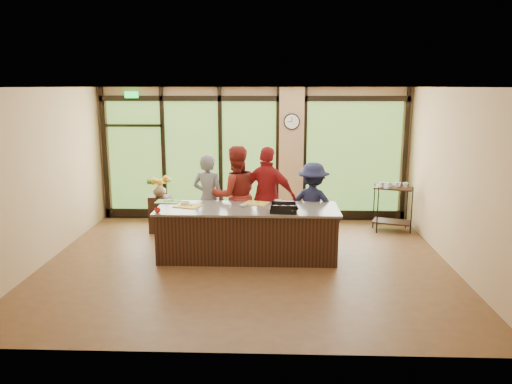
# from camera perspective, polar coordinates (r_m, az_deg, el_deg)

# --- Properties ---
(floor) EXTENTS (7.00, 7.00, 0.00)m
(floor) POSITION_cam_1_polar(r_m,az_deg,el_deg) (8.77, -1.06, -8.11)
(floor) COLOR brown
(floor) RESTS_ON ground
(ceiling) EXTENTS (7.00, 7.00, 0.00)m
(ceiling) POSITION_cam_1_polar(r_m,az_deg,el_deg) (8.24, -1.15, 11.89)
(ceiling) COLOR white
(ceiling) RESTS_ON back_wall
(back_wall) EXTENTS (7.00, 0.00, 7.00)m
(back_wall) POSITION_cam_1_polar(r_m,az_deg,el_deg) (11.34, -0.28, 4.32)
(back_wall) COLOR tan
(back_wall) RESTS_ON floor
(left_wall) EXTENTS (0.00, 6.00, 6.00)m
(left_wall) POSITION_cam_1_polar(r_m,az_deg,el_deg) (9.25, -23.31, 1.58)
(left_wall) COLOR tan
(left_wall) RESTS_ON floor
(right_wall) EXTENTS (0.00, 6.00, 6.00)m
(right_wall) POSITION_cam_1_polar(r_m,az_deg,el_deg) (8.90, 22.02, 1.31)
(right_wall) COLOR tan
(right_wall) RESTS_ON floor
(window_wall) EXTENTS (6.90, 0.12, 3.00)m
(window_wall) POSITION_cam_1_polar(r_m,az_deg,el_deg) (11.30, 0.54, 3.76)
(window_wall) COLOR tan
(window_wall) RESTS_ON floor
(island_base) EXTENTS (3.10, 1.00, 0.88)m
(island_base) POSITION_cam_1_polar(r_m,az_deg,el_deg) (8.92, -0.97, -4.79)
(island_base) COLOR black
(island_base) RESTS_ON floor
(countertop) EXTENTS (3.20, 1.10, 0.04)m
(countertop) POSITION_cam_1_polar(r_m,az_deg,el_deg) (8.80, -0.98, -1.92)
(countertop) COLOR gray
(countertop) RESTS_ON island_base
(wall_clock) EXTENTS (0.36, 0.04, 0.36)m
(wall_clock) POSITION_cam_1_polar(r_m,az_deg,el_deg) (11.13, 4.11, 8.03)
(wall_clock) COLOR black
(wall_clock) RESTS_ON window_wall
(cook_left) EXTENTS (0.75, 0.61, 1.76)m
(cook_left) POSITION_cam_1_polar(r_m,az_deg,el_deg) (9.65, -5.45, -0.82)
(cook_left) COLOR slate
(cook_left) RESTS_ON floor
(cook_midleft) EXTENTS (1.11, 0.97, 1.92)m
(cook_midleft) POSITION_cam_1_polar(r_m,az_deg,el_deg) (9.57, -2.35, -0.42)
(cook_midleft) COLOR maroon
(cook_midleft) RESTS_ON floor
(cook_midright) EXTENTS (1.21, 0.83, 1.91)m
(cook_midright) POSITION_cam_1_polar(r_m,az_deg,el_deg) (9.46, 1.35, -0.56)
(cook_midright) COLOR maroon
(cook_midright) RESTS_ON floor
(cook_right) EXTENTS (1.18, 0.89, 1.62)m
(cook_right) POSITION_cam_1_polar(r_m,az_deg,el_deg) (9.50, 6.51, -1.50)
(cook_right) COLOR #1A1B39
(cook_right) RESTS_ON floor
(roasting_pan) EXTENTS (0.48, 0.39, 0.08)m
(roasting_pan) POSITION_cam_1_polar(r_m,az_deg,el_deg) (8.48, 3.20, -2.04)
(roasting_pan) COLOR black
(roasting_pan) RESTS_ON countertop
(mixing_bowl) EXTENTS (0.39, 0.39, 0.07)m
(mixing_bowl) POSITION_cam_1_polar(r_m,az_deg,el_deg) (8.46, 3.94, -2.11)
(mixing_bowl) COLOR silver
(mixing_bowl) RESTS_ON countertop
(cutting_board_left) EXTENTS (0.44, 0.34, 0.01)m
(cutting_board_left) POSITION_cam_1_polar(r_m,az_deg,el_deg) (9.36, -10.06, -1.08)
(cutting_board_left) COLOR #499435
(cutting_board_left) RESTS_ON countertop
(cutting_board_center) EXTENTS (0.53, 0.47, 0.01)m
(cutting_board_center) POSITION_cam_1_polar(r_m,az_deg,el_deg) (8.97, -7.82, -1.58)
(cutting_board_center) COLOR yellow
(cutting_board_center) RESTS_ON countertop
(cutting_board_right) EXTENTS (0.51, 0.45, 0.01)m
(cutting_board_right) POSITION_cam_1_polar(r_m,az_deg,el_deg) (9.10, 0.01, -1.28)
(cutting_board_right) COLOR yellow
(cutting_board_right) RESTS_ON countertop
(prep_bowl_near) EXTENTS (0.18, 0.18, 0.05)m
(prep_bowl_near) POSITION_cam_1_polar(r_m,az_deg,el_deg) (9.07, -8.12, -1.30)
(prep_bowl_near) COLOR white
(prep_bowl_near) RESTS_ON countertop
(prep_bowl_mid) EXTENTS (0.15, 0.15, 0.04)m
(prep_bowl_mid) POSITION_cam_1_polar(r_m,az_deg,el_deg) (8.85, -1.48, -1.57)
(prep_bowl_mid) COLOR white
(prep_bowl_mid) RESTS_ON countertop
(prep_bowl_far) EXTENTS (0.14, 0.14, 0.03)m
(prep_bowl_far) POSITION_cam_1_polar(r_m,az_deg,el_deg) (9.25, 2.51, -1.00)
(prep_bowl_far) COLOR white
(prep_bowl_far) RESTS_ON countertop
(red_ramekin) EXTENTS (0.11, 0.11, 0.08)m
(red_ramekin) POSITION_cam_1_polar(r_m,az_deg,el_deg) (8.58, -11.19, -2.08)
(red_ramekin) COLOR red
(red_ramekin) RESTS_ON countertop
(flower_stand) EXTENTS (0.44, 0.44, 0.77)m
(flower_stand) POSITION_cam_1_polar(r_m,az_deg,el_deg) (10.66, -10.87, -2.49)
(flower_stand) COLOR black
(flower_stand) RESTS_ON floor
(flower_vase) EXTENTS (0.32, 0.32, 0.29)m
(flower_vase) POSITION_cam_1_polar(r_m,az_deg,el_deg) (10.54, -10.98, 0.30)
(flower_vase) COLOR olive
(flower_vase) RESTS_ON flower_stand
(bar_cart) EXTENTS (0.87, 0.67, 1.05)m
(bar_cart) POSITION_cam_1_polar(r_m,az_deg,el_deg) (10.89, 15.36, -1.10)
(bar_cart) COLOR black
(bar_cart) RESTS_ON floor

